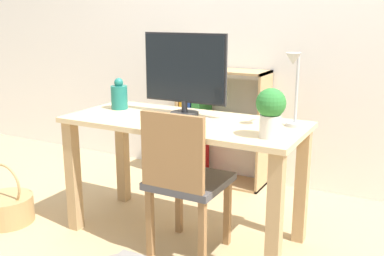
# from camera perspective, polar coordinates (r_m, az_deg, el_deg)

# --- Properties ---
(ground_plane) EXTENTS (10.00, 10.00, 0.00)m
(ground_plane) POSITION_cam_1_polar(r_m,az_deg,el_deg) (2.86, -0.97, -13.28)
(ground_plane) COLOR tan
(wall_back) EXTENTS (8.00, 0.05, 2.60)m
(wall_back) POSITION_cam_1_polar(r_m,az_deg,el_deg) (3.55, 7.96, 13.80)
(wall_back) COLOR white
(wall_back) RESTS_ON ground_plane
(desk) EXTENTS (1.40, 0.62, 0.73)m
(desk) POSITION_cam_1_polar(r_m,az_deg,el_deg) (2.64, -1.02, -1.90)
(desk) COLOR #D8BC8C
(desk) RESTS_ON ground_plane
(monitor) EXTENTS (0.54, 0.17, 0.49)m
(monitor) POSITION_cam_1_polar(r_m,az_deg,el_deg) (2.69, -0.95, 7.30)
(monitor) COLOR #232326
(monitor) RESTS_ON desk
(keyboard) EXTENTS (0.35, 0.12, 0.02)m
(keyboard) POSITION_cam_1_polar(r_m,az_deg,el_deg) (2.61, -1.66, 1.28)
(keyboard) COLOR #B2B2B7
(keyboard) RESTS_ON desk
(vase) EXTENTS (0.11, 0.11, 0.20)m
(vase) POSITION_cam_1_polar(r_m,az_deg,el_deg) (2.92, -9.23, 4.05)
(vase) COLOR #1E7266
(vase) RESTS_ON desk
(desk_lamp) EXTENTS (0.10, 0.19, 0.40)m
(desk_lamp) POSITION_cam_1_polar(r_m,az_deg,el_deg) (2.42, 12.85, 5.64)
(desk_lamp) COLOR #B7B7BC
(desk_lamp) RESTS_ON desk
(potted_plant) EXTENTS (0.15, 0.15, 0.25)m
(potted_plant) POSITION_cam_1_polar(r_m,az_deg,el_deg) (2.22, 9.97, 2.31)
(potted_plant) COLOR silver
(potted_plant) RESTS_ON desk
(chair) EXTENTS (0.40, 0.40, 0.84)m
(chair) POSITION_cam_1_polar(r_m,az_deg,el_deg) (2.45, -1.00, -6.38)
(chair) COLOR #4C4C51
(chair) RESTS_ON ground_plane
(bookshelf) EXTENTS (0.71, 0.28, 0.91)m
(bookshelf) POSITION_cam_1_polar(r_m,az_deg,el_deg) (3.62, 1.94, 0.35)
(bookshelf) COLOR tan
(bookshelf) RESTS_ON ground_plane
(basket) EXTENTS (0.34, 0.34, 0.40)m
(basket) POSITION_cam_1_polar(r_m,az_deg,el_deg) (3.20, -22.45, -9.34)
(basket) COLOR tan
(basket) RESTS_ON ground_plane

